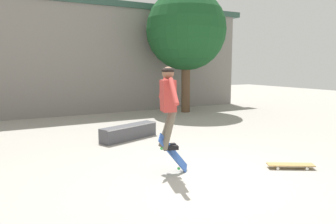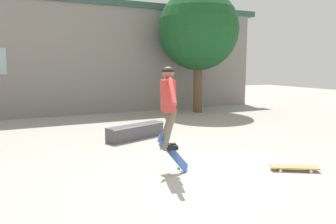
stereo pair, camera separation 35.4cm
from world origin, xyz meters
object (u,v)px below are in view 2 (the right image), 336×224
object	(u,v)px
tree_right	(198,30)
skater	(168,100)
skateboard_resting	(294,167)
skateboard_flipping	(173,153)
skate_ledge	(136,132)

from	to	relation	value
tree_right	skater	world-z (taller)	tree_right
tree_right	skateboard_resting	distance (m)	8.21
skater	skateboard_flipping	size ratio (longest dim) A/B	1.91
skateboard_resting	skateboard_flipping	bearing A→B (deg)	-170.66
skater	skateboard_resting	xyz separation A→B (m)	(2.12, -0.89, -1.24)
skater	skate_ledge	bearing A→B (deg)	96.80
skate_ledge	skateboard_resting	size ratio (longest dim) A/B	2.05
tree_right	skater	distance (m)	7.95
skateboard_flipping	skateboard_resting	size ratio (longest dim) A/B	0.90
tree_right	skate_ledge	xyz separation A→B (m)	(-3.96, -3.45, -3.09)
tree_right	skateboard_resting	world-z (taller)	tree_right
skateboard_resting	skate_ledge	bearing A→B (deg)	145.91
tree_right	skater	bearing A→B (deg)	-124.98
skateboard_flipping	skateboard_resting	bearing A→B (deg)	-19.71
skateboard_flipping	skateboard_resting	distance (m)	2.23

